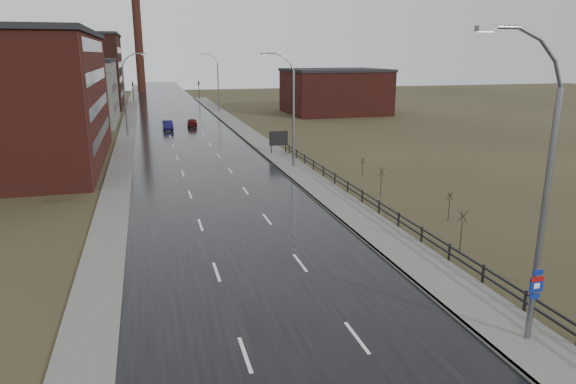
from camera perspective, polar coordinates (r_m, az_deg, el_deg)
road at (r=74.15m, az=-11.19°, el=6.13°), size 14.00×300.00×0.06m
sidewalk_right at (r=51.29m, az=0.70°, el=2.59°), size 3.20×180.00×0.18m
curb_right at (r=50.90m, az=-0.95°, el=2.49°), size 0.16×180.00×0.18m
sidewalk_left at (r=74.01m, az=-17.56°, el=5.73°), size 2.40×260.00×0.12m
warehouse_mid at (r=92.18m, az=-23.67°, el=10.14°), size 16.32×20.40×10.50m
warehouse_far at (r=122.45m, az=-24.29°, el=12.17°), size 26.52×24.48×15.50m
building_right at (r=101.80m, az=5.20°, el=11.10°), size 18.36×16.32×8.50m
smokestack at (r=163.18m, az=-16.29°, el=15.99°), size 2.70×2.70×30.70m
streetlight_main at (r=21.08m, az=26.10°, el=-0.49°), size 3.91×0.29×12.11m
streetlight_right_mid at (r=51.30m, az=0.30°, el=9.10°), size 3.36×0.28×11.35m
streetlight_left at (r=75.34m, az=-17.48°, el=10.32°), size 3.36×0.28×11.35m
streetlight_right_far at (r=104.17m, az=-7.95°, el=11.98°), size 3.36×0.28×11.35m
guardrail at (r=36.61m, az=10.55°, el=-1.78°), size 0.10×53.05×1.10m
shrub_c at (r=31.16m, az=18.73°, el=-4.04°), size 0.62×0.65×2.61m
shrub_d at (r=37.01m, az=17.49°, el=-1.38°), size 0.51×0.53×2.12m
shrub_e at (r=42.00m, az=10.32°, el=1.22°), size 0.58×0.61×2.43m
shrub_f at (r=48.63m, az=8.29°, el=2.82°), size 0.45×0.47×1.85m
billboard at (r=58.95m, az=-1.07°, el=5.91°), size 2.20×0.17×2.71m
traffic_light_left at (r=133.31m, az=-16.90°, el=11.59°), size 0.58×2.73×5.30m
traffic_light_right at (r=133.94m, az=-9.91°, el=12.02°), size 0.58×2.73×5.30m
car_near at (r=80.81m, az=-13.23°, el=7.21°), size 1.56×4.20×1.37m
car_far at (r=83.71m, az=-10.60°, el=7.59°), size 1.87×3.97×1.31m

